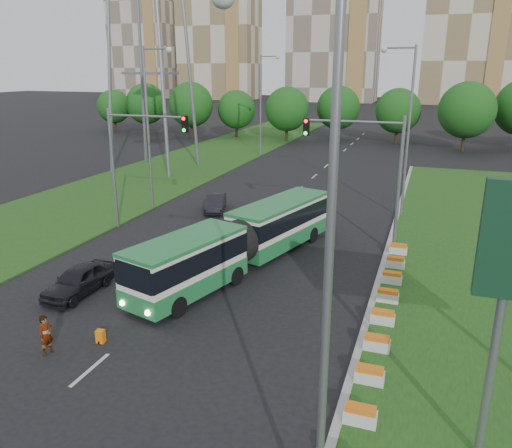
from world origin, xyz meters
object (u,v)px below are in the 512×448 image
at_px(car_left_near, 79,280).
at_px(traffic_mast_median, 371,162).
at_px(articulated_bus, 240,240).
at_px(car_left_far, 216,203).
at_px(pedestrian, 46,335).
at_px(shopping_trolley, 101,336).
at_px(traffic_mast_left, 133,151).

bearing_deg(car_left_near, traffic_mast_median, 42.07).
distance_m(articulated_bus, car_left_far, 11.46).
xyz_separation_m(car_left_near, pedestrian, (2.34, -4.85, 0.10)).
bearing_deg(shopping_trolley, traffic_mast_left, 109.86).
bearing_deg(car_left_near, traffic_mast_left, 107.17).
bearing_deg(traffic_mast_left, traffic_mast_median, 3.77).
bearing_deg(pedestrian, traffic_mast_median, -21.00).
distance_m(traffic_mast_left, car_left_far, 8.18).
distance_m(car_left_near, shopping_trolley, 5.16).
bearing_deg(traffic_mast_left, car_left_far, 62.07).
distance_m(traffic_mast_median, traffic_mast_left, 15.19).
relative_size(traffic_mast_left, car_left_far, 2.05).
bearing_deg(car_left_near, articulated_bus, 44.65).
xyz_separation_m(articulated_bus, pedestrian, (-3.78, -10.69, -0.76)).
xyz_separation_m(car_left_near, car_left_far, (0.30, 15.67, -0.06)).
bearing_deg(car_left_far, traffic_mast_median, -40.41).
bearing_deg(pedestrian, shopping_trolley, -35.04).
relative_size(articulated_bus, shopping_trolley, 28.67).
relative_size(traffic_mast_median, car_left_far, 2.05).
height_order(car_left_near, pedestrian, pedestrian).
bearing_deg(traffic_mast_median, traffic_mast_left, -176.23).
bearing_deg(traffic_mast_median, shopping_trolley, -120.98).
bearing_deg(articulated_bus, car_left_far, 136.47).
bearing_deg(traffic_mast_median, articulated_bus, -141.63).
xyz_separation_m(pedestrian, shopping_trolley, (1.42, 1.34, -0.53)).
bearing_deg(pedestrian, articulated_bus, -7.86).
xyz_separation_m(car_left_far, shopping_trolley, (3.46, -19.17, -0.38)).
bearing_deg(articulated_bus, car_left_near, -120.49).
height_order(traffic_mast_left, shopping_trolley, traffic_mast_left).
xyz_separation_m(car_left_near, shopping_trolley, (3.76, -3.50, -0.44)).
distance_m(traffic_mast_median, articulated_bus, 8.77).
xyz_separation_m(traffic_mast_median, pedestrian, (-9.98, -15.60, -4.55)).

